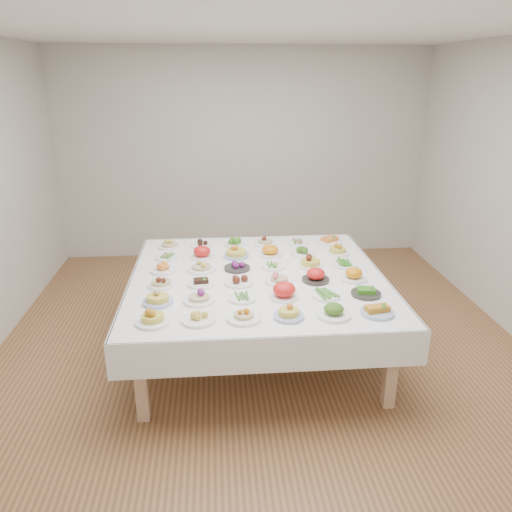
{
  "coord_description": "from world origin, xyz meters",
  "views": [
    {
      "loc": [
        -0.41,
        -4.32,
        2.45
      ],
      "look_at": [
        -0.05,
        -0.06,
        0.88
      ],
      "focal_mm": 35.0,
      "sensor_mm": 36.0,
      "label": 1
    }
  ],
  "objects": [
    {
      "name": "dish_15",
      "position": [
        0.13,
        -0.39,
        0.82
      ],
      "size": [
        0.24,
        0.24,
        0.14
      ],
      "color": "white",
      "rests_on": "display_table"
    },
    {
      "name": "dish_28",
      "position": [
        0.45,
        0.3,
        0.79
      ],
      "size": [
        0.25,
        0.25,
        0.1
      ],
      "color": "white",
      "rests_on": "display_table"
    },
    {
      "name": "dish_12",
      "position": [
        -0.88,
        -0.38,
        0.81
      ],
      "size": [
        0.22,
        0.22,
        0.13
      ],
      "color": "white",
      "rests_on": "display_table"
    },
    {
      "name": "dish_4",
      "position": [
        0.45,
        -1.06,
        0.81
      ],
      "size": [
        0.25,
        0.25,
        0.13
      ],
      "color": "white",
      "rests_on": "display_table"
    },
    {
      "name": "dish_31",
      "position": [
        -0.56,
        0.62,
        0.79
      ],
      "size": [
        0.22,
        0.22,
        0.09
      ],
      "color": "white",
      "rests_on": "display_table"
    },
    {
      "name": "dish_25",
      "position": [
        -0.55,
        0.28,
        0.82
      ],
      "size": [
        0.25,
        0.25,
        0.14
      ],
      "color": "white",
      "rests_on": "display_table"
    },
    {
      "name": "dish_26",
      "position": [
        -0.21,
        0.29,
        0.83
      ],
      "size": [
        0.26,
        0.25,
        0.16
      ],
      "color": "#4C66B2",
      "rests_on": "display_table"
    },
    {
      "name": "dish_10",
      "position": [
        0.46,
        -0.71,
        0.78
      ],
      "size": [
        0.25,
        0.23,
        0.06
      ],
      "color": "white",
      "rests_on": "display_table"
    },
    {
      "name": "dish_19",
      "position": [
        -0.55,
        -0.05,
        0.82
      ],
      "size": [
        0.25,
        0.25,
        0.14
      ],
      "color": "white",
      "rests_on": "display_table"
    },
    {
      "name": "dish_6",
      "position": [
        -0.88,
        -0.72,
        0.82
      ],
      "size": [
        0.24,
        0.24,
        0.14
      ],
      "color": "#4C66B2",
      "rests_on": "display_table"
    },
    {
      "name": "dish_34",
      "position": [
        0.46,
        0.62,
        0.77
      ],
      "size": [
        0.23,
        0.23,
        0.06
      ],
      "color": "white",
      "rests_on": "display_table"
    },
    {
      "name": "dish_14",
      "position": [
        -0.22,
        -0.39,
        0.8
      ],
      "size": [
        0.25,
        0.25,
        0.1
      ],
      "color": "white",
      "rests_on": "display_table"
    },
    {
      "name": "dish_23",
      "position": [
        0.79,
        -0.04,
        0.78
      ],
      "size": [
        0.24,
        0.24,
        0.06
      ],
      "color": "white",
      "rests_on": "display_table"
    },
    {
      "name": "dish_8",
      "position": [
        -0.21,
        -0.71,
        0.77
      ],
      "size": [
        0.22,
        0.22,
        0.05
      ],
      "color": "white",
      "rests_on": "display_table"
    },
    {
      "name": "dish_11",
      "position": [
        0.8,
        -0.71,
        0.79
      ],
      "size": [
        0.24,
        0.24,
        0.1
      ],
      "color": "#2C2A27",
      "rests_on": "display_table"
    },
    {
      "name": "dish_32",
      "position": [
        -0.21,
        0.63,
        0.79
      ],
      "size": [
        0.22,
        0.22,
        0.09
      ],
      "color": "white",
      "rests_on": "display_table"
    },
    {
      "name": "dish_1",
      "position": [
        -0.55,
        -1.05,
        0.79
      ],
      "size": [
        0.25,
        0.25,
        0.09
      ],
      "color": "white",
      "rests_on": "display_table"
    },
    {
      "name": "dish_9",
      "position": [
        0.12,
        -0.71,
        0.81
      ],
      "size": [
        0.24,
        0.24,
        0.14
      ],
      "color": "white",
      "rests_on": "display_table"
    },
    {
      "name": "dish_21",
      "position": [
        0.11,
        -0.04,
        0.77
      ],
      "size": [
        0.21,
        0.21,
        0.05
      ],
      "color": "white",
      "rests_on": "display_table"
    },
    {
      "name": "dish_33",
      "position": [
        0.11,
        0.63,
        0.81
      ],
      "size": [
        0.24,
        0.24,
        0.13
      ],
      "color": "white",
      "rests_on": "display_table"
    },
    {
      "name": "dish_0",
      "position": [
        -0.88,
        -1.05,
        0.82
      ],
      "size": [
        0.27,
        0.26,
        0.15
      ],
      "color": "white",
      "rests_on": "display_table"
    },
    {
      "name": "dish_22",
      "position": [
        0.46,
        -0.04,
        0.82
      ],
      "size": [
        0.27,
        0.26,
        0.15
      ],
      "color": "white",
      "rests_on": "display_table"
    },
    {
      "name": "dish_16",
      "position": [
        0.45,
        -0.38,
        0.81
      ],
      "size": [
        0.24,
        0.24,
        0.13
      ],
      "color": "#2C2A27",
      "rests_on": "display_table"
    },
    {
      "name": "dish_7",
      "position": [
        -0.55,
        -0.71,
        0.82
      ],
      "size": [
        0.27,
        0.27,
        0.15
      ],
      "color": "white",
      "rests_on": "display_table"
    },
    {
      "name": "dish_13",
      "position": [
        -0.55,
        -0.39,
        0.78
      ],
      "size": [
        0.22,
        0.22,
        0.09
      ],
      "color": "white",
      "rests_on": "display_table"
    },
    {
      "name": "dish_30",
      "position": [
        -0.89,
        0.62,
        0.8
      ],
      "size": [
        0.22,
        0.22,
        0.12
      ],
      "color": "white",
      "rests_on": "display_table"
    },
    {
      "name": "dish_17",
      "position": [
        0.78,
        -0.39,
        0.8
      ],
      "size": [
        0.22,
        0.22,
        0.12
      ],
      "color": "white",
      "rests_on": "display_table"
    },
    {
      "name": "dish_27",
      "position": [
        0.12,
        0.29,
        0.81
      ],
      "size": [
        0.23,
        0.23,
        0.12
      ],
      "color": "white",
      "rests_on": "display_table"
    },
    {
      "name": "dish_24",
      "position": [
        -0.89,
        0.3,
        0.77
      ],
      "size": [
        0.22,
        0.22,
        0.05
      ],
      "color": "white",
      "rests_on": "display_table"
    },
    {
      "name": "display_table",
      "position": [
        -0.05,
        -0.21,
        0.69
      ],
      "size": [
        2.26,
        2.26,
        0.75
      ],
      "color": "white",
      "rests_on": "ground"
    },
    {
      "name": "dish_3",
      "position": [
        0.11,
        -1.05,
        0.8
      ],
      "size": [
        0.23,
        0.23,
        0.12
      ],
      "color": "#4C66B2",
      "rests_on": "display_table"
    },
    {
      "name": "dish_2",
      "position": [
        -0.22,
        -1.05,
        0.81
      ],
      "size": [
        0.25,
        0.25,
        0.14
      ],
      "color": "white",
      "rests_on": "display_table"
    },
    {
      "name": "dish_18",
      "position": [
        -0.89,
        -0.05,
        0.79
      ],
      "size": [
        0.23,
        0.23,
        0.09
      ],
      "color": "white",
      "rests_on": "display_table"
    },
    {
      "name": "dish_35",
      "position": [
        0.8,
        0.63,
        0.79
      ],
      "size": [
        0.25,
        0.25,
        0.11
      ],
      "color": "white",
      "rests_on": "display_table"
    },
    {
      "name": "dish_20",
      "position": [
        -0.22,
        -0.05,
        0.8
      ],
      "size": [
        0.24,
        0.24,
        0.11
      ],
      "color": "#2C2A27",
      "rests_on": "display_table"
    },
    {
      "name": "dish_29",
      "position": [
        0.8,
        0.28,
        0.81
      ],
      "size": [
        0.22,
        0.22,
        0.12
      ],
      "color": "white",
      "rests_on": "display_table"
    },
    {
      "name": "room_envelope",
      "position": [
        0.0,
        0.0,
        1.83
      ],
      "size": [
        5.02,
        5.02,
        2.81
      ],
      "color": "#94643D",
      "rests_on": "ground"
    },
    {
      "name": "dish_5",
      "position": [
        0.78,
        -1.05,
        0.8
      ],
      "size": [
        0.25,
        0.25,
        0.11
      ],
      "color": "#4C66B2",
      "rests_on": "display_table"
    }
  ]
}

